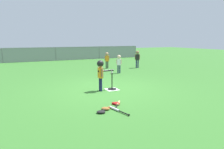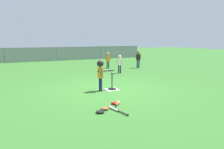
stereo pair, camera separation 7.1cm
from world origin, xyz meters
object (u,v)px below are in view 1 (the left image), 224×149
spare_bat_wood (118,104)px  glove_near_bats (106,108)px  fielder_deep_center (107,58)px  glove_tossed_aside (101,112)px  fielder_near_right (119,62)px  baseball_on_tee (112,72)px  spare_bat_silver (116,110)px  batter_child (101,69)px  fielder_deep_left (137,57)px  batting_tee (112,87)px  glove_by_plate (116,103)px

spare_bat_wood → glove_near_bats: glove_near_bats is taller
fielder_deep_center → glove_near_bats: (-3.00, -6.65, -0.61)m
glove_tossed_aside → fielder_near_right: bearing=58.3°
baseball_on_tee → spare_bat_silver: baseball_on_tee is taller
batter_child → spare_bat_silver: size_ratio=1.51×
fielder_deep_left → glove_tossed_aside: bearing=-128.9°
spare_bat_silver → batting_tee: bearing=67.4°
baseball_on_tee → spare_bat_silver: 2.24m
batter_child → baseball_on_tee: bearing=1.4°
spare_bat_wood → glove_near_bats: (-0.45, -0.20, 0.01)m
fielder_near_right → spare_bat_silver: (-2.65, -4.96, -0.60)m
fielder_near_right → batting_tee: bearing=-121.6°
fielder_deep_left → fielder_deep_center: bearing=163.2°
batting_tee → baseball_on_tee: baseball_on_tee is taller
batting_tee → spare_bat_wood: size_ratio=1.14×
baseball_on_tee → glove_by_plate: baseball_on_tee is taller
glove_by_plate → glove_tossed_aside: size_ratio=0.98×
fielder_deep_left → spare_bat_silver: (-4.65, -6.27, -0.67)m
baseball_on_tee → fielder_deep_left: 5.73m
baseball_on_tee → fielder_near_right: 3.48m
spare_bat_wood → glove_tossed_aside: size_ratio=1.98×
batting_tee → glove_by_plate: size_ratio=2.30×
batter_child → fielder_near_right: batter_child is taller
baseball_on_tee → spare_bat_wood: (-0.59, -1.62, -0.60)m
glove_by_plate → spare_bat_wood: bearing=-60.7°
batter_child → glove_by_plate: batter_child is taller
glove_near_bats → baseball_on_tee: bearing=60.1°
fielder_near_right → spare_bat_wood: 5.21m
batter_child → glove_near_bats: bearing=-108.5°
glove_by_plate → glove_near_bats: bearing=-149.9°
spare_bat_wood → glove_by_plate: (-0.03, 0.05, 0.01)m
fielder_deep_left → glove_by_plate: 7.36m
batting_tee → batter_child: bearing=-178.6°
spare_bat_wood → glove_tossed_aside: bearing=-150.2°
fielder_deep_left → glove_tossed_aside: (-5.06, -6.26, -0.67)m
fielder_deep_center → fielder_near_right: size_ratio=1.03×
batting_tee → glove_near_bats: (-1.05, -1.82, -0.05)m
batting_tee → fielder_near_right: (1.82, 2.97, 0.54)m
fielder_near_right → glove_tossed_aside: fielder_near_right is taller
batting_tee → glove_tossed_aside: bearing=-122.0°
baseball_on_tee → fielder_deep_left: (3.82, 4.27, 0.07)m
fielder_deep_left → fielder_deep_center: 1.95m
fielder_deep_left → baseball_on_tee: bearing=-131.8°
spare_bat_silver → glove_tossed_aside: 0.41m
glove_near_bats → glove_tossed_aside: size_ratio=1.03×
spare_bat_silver → glove_tossed_aside: glove_tossed_aside is taller
baseball_on_tee → glove_by_plate: size_ratio=0.29×
glove_by_plate → glove_near_bats: size_ratio=0.95×
batting_tee → spare_bat_wood: (-0.59, -1.62, -0.06)m
baseball_on_tee → fielder_deep_center: bearing=68.0°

